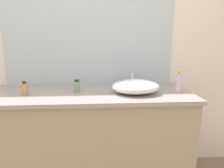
{
  "coord_description": "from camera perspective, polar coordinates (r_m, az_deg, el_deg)",
  "views": [
    {
      "loc": [
        0.12,
        -1.23,
        1.34
      ],
      "look_at": [
        0.22,
        0.38,
        0.96
      ],
      "focal_mm": 31.69,
      "sensor_mm": 36.0,
      "label": 1
    }
  ],
  "objects": [
    {
      "name": "sink_basin",
      "position": [
        1.68,
        6.8,
        -0.7
      ],
      "size": [
        0.41,
        0.31,
        0.12
      ],
      "primitive_type": "ellipsoid",
      "color": "silver",
      "rests_on": "vanity_counter"
    },
    {
      "name": "bathroom_wall_rear",
      "position": [
        1.96,
        -7.12,
        12.12
      ],
      "size": [
        6.0,
        0.06,
        2.6
      ],
      "primitive_type": "cube",
      "color": "silver",
      "rests_on": "ground"
    },
    {
      "name": "vanity_counter",
      "position": [
        1.87,
        -6.38,
        -15.54
      ],
      "size": [
        1.78,
        0.57,
        0.88
      ],
      "color": "gray",
      "rests_on": "ground"
    },
    {
      "name": "perfume_bottle",
      "position": [
        1.77,
        -23.85,
        -1.26
      ],
      "size": [
        0.05,
        0.05,
        0.11
      ],
      "color": "tan",
      "rests_on": "vanity_counter"
    },
    {
      "name": "faucet",
      "position": [
        1.85,
        5.86,
        1.26
      ],
      "size": [
        0.03,
        0.11,
        0.14
      ],
      "color": "silver",
      "rests_on": "vanity_counter"
    },
    {
      "name": "soap_dispenser",
      "position": [
        1.78,
        18.56,
        0.44
      ],
      "size": [
        0.04,
        0.04,
        0.2
      ],
      "color": "silver",
      "rests_on": "vanity_counter"
    },
    {
      "name": "wall_mirror_panel",
      "position": [
        1.92,
        -6.68,
        13.51
      ],
      "size": [
        1.59,
        0.01,
        0.94
      ],
      "primitive_type": "cube",
      "color": "#B2BCC6",
      "rests_on": "vanity_counter"
    },
    {
      "name": "lotion_bottle",
      "position": [
        1.73,
        -10.05,
        -0.65
      ],
      "size": [
        0.05,
        0.05,
        0.11
      ],
      "color": "gray",
      "rests_on": "vanity_counter"
    }
  ]
}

